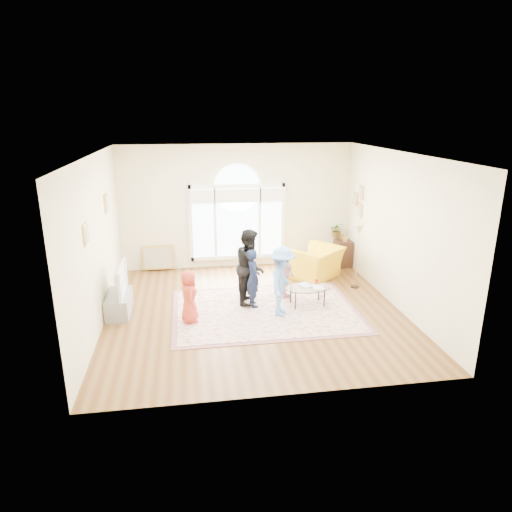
{
  "coord_description": "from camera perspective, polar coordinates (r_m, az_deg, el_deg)",
  "views": [
    {
      "loc": [
        -1.29,
        -8.61,
        3.94
      ],
      "look_at": [
        0.08,
        0.3,
        1.1
      ],
      "focal_mm": 32.0,
      "sensor_mm": 36.0,
      "label": 1
    }
  ],
  "objects": [
    {
      "name": "child_navy",
      "position": [
        9.52,
        -0.37,
        -2.76
      ],
      "size": [
        0.36,
        0.49,
        1.24
      ],
      "primitive_type": "imported",
      "rotation": [
        0.0,
        0.0,
        1.71
      ],
      "color": "#121B36",
      "rests_on": "area_rug"
    },
    {
      "name": "tv_console",
      "position": [
        9.76,
        -16.74,
        -5.74
      ],
      "size": [
        0.45,
        1.0,
        0.42
      ],
      "primitive_type": "cube",
      "color": "gray",
      "rests_on": "ground"
    },
    {
      "name": "television",
      "position": [
        9.58,
        -16.96,
        -2.89
      ],
      "size": [
        0.17,
        1.07,
        0.62
      ],
      "color": "black",
      "rests_on": "tv_console"
    },
    {
      "name": "leaning_picture",
      "position": [
        12.19,
        -12.04,
        -1.76
      ],
      "size": [
        0.8,
        0.14,
        0.62
      ],
      "primitive_type": "cube",
      "rotation": [
        -0.14,
        0.0,
        0.0
      ],
      "color": "tan",
      "rests_on": "ground"
    },
    {
      "name": "side_cabinet",
      "position": [
        12.41,
        10.8,
        0.36
      ],
      "size": [
        0.4,
        0.5,
        0.7
      ],
      "primitive_type": "cube",
      "color": "black",
      "rests_on": "ground"
    },
    {
      "name": "potted_plant",
      "position": [
        12.53,
        10.11,
        3.2
      ],
      "size": [
        0.45,
        0.42,
        0.41
      ],
      "primitive_type": "imported",
      "rotation": [
        0.0,
        0.0,
        -0.36
      ],
      "color": "#33722D",
      "rests_on": "plant_pedestal"
    },
    {
      "name": "room_shell",
      "position": [
        11.75,
        -2.23,
        5.85
      ],
      "size": [
        6.0,
        6.0,
        6.0
      ],
      "color": "beige",
      "rests_on": "ground"
    },
    {
      "name": "ground",
      "position": [
        9.55,
        -0.21,
        -6.86
      ],
      "size": [
        6.0,
        6.0,
        0.0
      ],
      "primitive_type": "plane",
      "color": "#553214",
      "rests_on": "ground"
    },
    {
      "name": "rug_border",
      "position": [
        9.54,
        1.17,
        -6.85
      ],
      "size": [
        3.8,
        2.8,
        0.01
      ],
      "primitive_type": "cube",
      "color": "#8A565C",
      "rests_on": "ground"
    },
    {
      "name": "floor_lamp",
      "position": [
        10.65,
        12.7,
        2.63
      ],
      "size": [
        0.29,
        0.29,
        1.51
      ],
      "color": "black",
      "rests_on": "ground"
    },
    {
      "name": "area_rug",
      "position": [
        9.54,
        1.17,
        -6.83
      ],
      "size": [
        3.6,
        2.6,
        0.02
      ],
      "primitive_type": "cube",
      "color": "beige",
      "rests_on": "ground"
    },
    {
      "name": "plant_pedestal",
      "position": [
        12.68,
        9.98,
        0.78
      ],
      "size": [
        0.2,
        0.2,
        0.7
      ],
      "primitive_type": "cylinder",
      "color": "white",
      "rests_on": "ground"
    },
    {
      "name": "child_black",
      "position": [
        9.66,
        -0.74,
        -1.3
      ],
      "size": [
        0.78,
        0.9,
        1.61
      ],
      "primitive_type": "imported",
      "rotation": [
        0.0,
        0.0,
        1.34
      ],
      "color": "black",
      "rests_on": "area_rug"
    },
    {
      "name": "coffee_table",
      "position": [
        9.71,
        6.47,
        -4.0
      ],
      "size": [
        1.02,
        0.68,
        0.54
      ],
      "rotation": [
        0.0,
        0.0,
        0.05
      ],
      "color": "silver",
      "rests_on": "ground"
    },
    {
      "name": "child_blue",
      "position": [
        9.1,
        3.27,
        -3.18
      ],
      "size": [
        0.83,
        1.05,
        1.42
      ],
      "primitive_type": "imported",
      "rotation": [
        0.0,
        0.0,
        1.19
      ],
      "color": "#6599E1",
      "rests_on": "area_rug"
    },
    {
      "name": "child_red",
      "position": [
        8.94,
        -8.36,
        -5.0
      ],
      "size": [
        0.39,
        0.55,
        1.05
      ],
      "primitive_type": "imported",
      "rotation": [
        0.0,
        0.0,
        1.68
      ],
      "color": "#C13A2A",
      "rests_on": "area_rug"
    },
    {
      "name": "child_pink",
      "position": [
        9.99,
        3.52,
        -2.01
      ],
      "size": [
        0.5,
        0.74,
        1.17
      ],
      "primitive_type": "imported",
      "rotation": [
        0.0,
        0.0,
        1.92
      ],
      "color": "#D89CA8",
      "rests_on": "area_rug"
    },
    {
      "name": "armchair",
      "position": [
        11.39,
        7.47,
        -0.83
      ],
      "size": [
        1.58,
        1.57,
        0.78
      ],
      "primitive_type": "imported",
      "rotation": [
        0.0,
        0.0,
        3.86
      ],
      "color": "yellow",
      "rests_on": "ground"
    }
  ]
}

